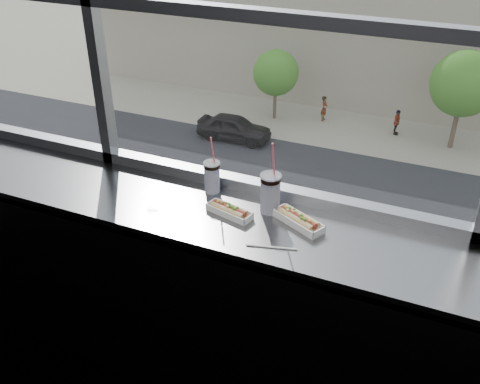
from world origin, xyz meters
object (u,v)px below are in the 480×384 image
at_px(car_near_b, 237,202).
at_px(tree_center, 464,84).
at_px(car_far_a, 234,124).
at_px(hotdog_tray_right, 298,220).
at_px(soda_cup_right, 270,191).
at_px(wrapper, 153,209).
at_px(car_near_c, 383,234).
at_px(hotdog_tray_left, 229,210).
at_px(loose_straw, 272,247).
at_px(tree_left, 276,73).
at_px(soda_cup_left, 212,175).
at_px(pedestrian_b, 397,120).
at_px(pedestrian_a, 324,106).

distance_m(car_near_b, tree_center, 14.72).
bearing_deg(car_far_a, hotdog_tray_right, -156.52).
relative_size(soda_cup_right, wrapper, 4.44).
height_order(hotdog_tray_right, car_near_c, hotdog_tray_right).
height_order(hotdog_tray_left, hotdog_tray_right, hotdog_tray_right).
height_order(loose_straw, tree_left, loose_straw).
relative_size(hotdog_tray_left, wrapper, 2.90).
xyz_separation_m(car_near_c, tree_center, (1.71, 12.00, 2.62)).
height_order(hotdog_tray_left, car_near_b, hotdog_tray_left).
xyz_separation_m(loose_straw, tree_center, (0.63, 28.43, -8.28)).
xyz_separation_m(car_near_c, tree_left, (-9.06, 12.00, 1.82)).
height_order(soda_cup_left, tree_center, soda_cup_left).
bearing_deg(car_near_b, tree_left, 11.27).
height_order(soda_cup_right, tree_center, soda_cup_right).
bearing_deg(hotdog_tray_right, wrapper, -139.97).
relative_size(soda_cup_right, car_near_c, 0.06).
bearing_deg(pedestrian_b, hotdog_tray_left, -175.45).
bearing_deg(wrapper, hotdog_tray_left, 18.32).
bearing_deg(tree_center, car_near_c, -98.13).
distance_m(soda_cup_left, pedestrian_b, 30.84).
relative_size(loose_straw, pedestrian_a, 0.12).
distance_m(soda_cup_right, wrapper, 0.59).
relative_size(soda_cup_right, loose_straw, 1.68).
height_order(soda_cup_left, pedestrian_a, soda_cup_left).
xyz_separation_m(soda_cup_right, car_far_a, (-11.06, 24.15, -11.16)).
relative_size(loose_straw, tree_center, 0.04).
bearing_deg(loose_straw, hotdog_tray_right, 62.45).
height_order(soda_cup_left, soda_cup_right, soda_cup_right).
xyz_separation_m(soda_cup_left, soda_cup_right, (0.34, -0.06, 0.02)).
xyz_separation_m(hotdog_tray_left, car_near_b, (-7.18, 16.26, -10.97)).
bearing_deg(hotdog_tray_right, car_near_b, 141.00).
height_order(pedestrian_b, tree_left, tree_left).
relative_size(hotdog_tray_right, wrapper, 3.23).
xyz_separation_m(soda_cup_left, tree_left, (-9.68, 28.09, -9.17)).
bearing_deg(soda_cup_right, tree_left, 109.61).
bearing_deg(car_far_a, tree_center, -72.69).
xyz_separation_m(car_near_b, pedestrian_a, (0.33, 12.90, -0.15)).
distance_m(car_near_c, pedestrian_b, 12.65).
height_order(soda_cup_right, pedestrian_b, soda_cup_right).
xyz_separation_m(hotdog_tray_left, soda_cup_left, (-0.18, 0.17, 0.07)).
relative_size(soda_cup_right, pedestrian_a, 0.20).
height_order(hotdog_tray_left, tree_left, hotdog_tray_left).
bearing_deg(loose_straw, wrapper, 160.14).
xyz_separation_m(hotdog_tray_left, tree_left, (-9.86, 28.26, -9.10)).
distance_m(hotdog_tray_left, car_far_a, 28.81).
bearing_deg(pedestrian_a, soda_cup_left, -167.04).
xyz_separation_m(car_far_a, pedestrian_b, (8.60, 4.56, -0.09)).
distance_m(car_near_c, pedestrian_a, 14.25).
relative_size(hotdog_tray_right, tree_left, 0.06).
height_order(pedestrian_b, tree_center, tree_center).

